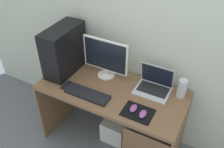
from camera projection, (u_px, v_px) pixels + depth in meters
name	position (u px, v px, depth m)	size (l,w,h in m)	color
ground_plane	(112.00, 141.00, 2.75)	(8.00, 8.00, 0.00)	slate
wall_back	(131.00, 20.00, 2.22)	(4.00, 0.05, 2.60)	beige
desk	(113.00, 103.00, 2.38)	(1.38, 0.63, 0.75)	brown
pc_tower	(64.00, 50.00, 2.40)	(0.21, 0.47, 0.48)	black
monitor	(105.00, 58.00, 2.34)	(0.46, 0.17, 0.41)	white
laptop	(154.00, 85.00, 2.27)	(0.32, 0.24, 0.24)	#B7BCC6
speaker	(182.00, 88.00, 2.17)	(0.08, 0.08, 0.18)	#B7BCC6
keyboard	(87.00, 94.00, 2.23)	(0.42, 0.14, 0.02)	black
mousepad	(138.00, 112.00, 2.06)	(0.26, 0.20, 0.01)	black
mouse_left	(133.00, 108.00, 2.07)	(0.06, 0.10, 0.03)	#8C4C99
mouse_right	(143.00, 114.00, 2.02)	(0.06, 0.10, 0.03)	#8C4C99
cell_phone	(67.00, 85.00, 2.34)	(0.07, 0.13, 0.01)	black
subwoofer	(116.00, 129.00, 2.72)	(0.26, 0.26, 0.26)	white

